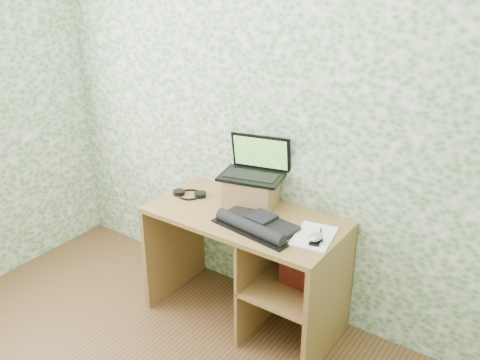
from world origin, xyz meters
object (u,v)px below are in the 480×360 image
Objects in this scene: laptop at (255,167)px; notepad at (314,237)px; keyboard at (256,224)px; desk at (258,255)px; riser at (251,191)px.

laptop is 1.46× the size of notepad.
keyboard is at bearing -175.22° from notepad.
laptop is (-0.13, 0.16, 0.51)m from desk.
laptop is 0.82× the size of keyboard.
desk is 0.40m from riser.
desk is at bearing 124.45° from keyboard.
desk is 2.79× the size of laptop.
notepad is (0.32, 0.09, -0.02)m from keyboard.
laptop reaches higher than riser.
riser reaches higher than notepad.
riser is 0.55m from notepad.
notepad reaches higher than desk.
riser is 0.70× the size of laptop.
riser is 1.02× the size of notepad.
keyboard is at bearing -63.61° from desk.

